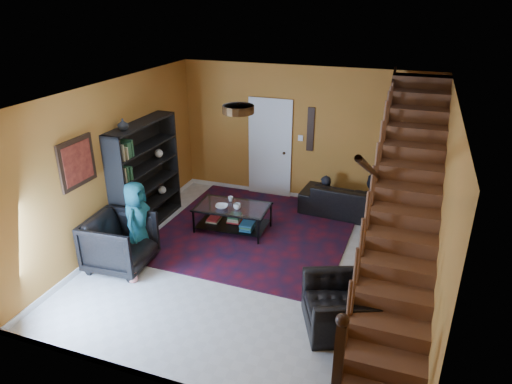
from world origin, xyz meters
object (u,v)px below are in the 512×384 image
armchair_left (120,243)px  coffee_table (233,216)px  sofa (356,201)px  armchair_right (339,307)px  bookshelf (146,178)px

armchair_left → coffee_table: 2.12m
sofa → armchair_left: 4.53m
armchair_left → armchair_right: (3.55, -0.28, -0.12)m
bookshelf → armchair_right: (3.90, -1.71, -0.65)m
sofa → coffee_table: (-2.05, -1.39, -0.02)m
bookshelf → armchair_left: size_ratio=2.09×
armchair_left → armchair_right: bearing=-98.1°
sofa → coffee_table: sofa is taller
armchair_right → coffee_table: (-2.33, 2.01, -0.02)m
bookshelf → sofa: size_ratio=0.94×
coffee_table → armchair_right: bearing=-40.8°
sofa → armchair_left: bearing=48.1°
sofa → coffee_table: 2.48m
armchair_right → bookshelf: bearing=-136.3°
armchair_right → armchair_left: bearing=-117.2°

